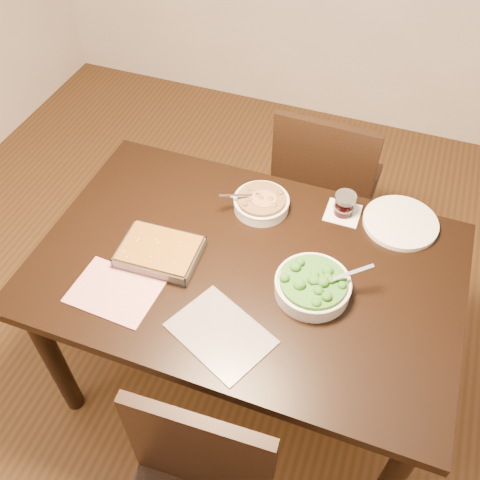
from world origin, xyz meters
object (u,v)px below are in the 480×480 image
Objects in this scene: baking_dish at (160,252)px; dinner_plate at (400,223)px; stew_bowl at (261,202)px; chair_far at (325,184)px; table at (246,282)px; wine_tumbler at (345,204)px; broccoli_bowl at (313,285)px.

baking_dish is 1.03× the size of dinner_plate.
stew_bowl is 0.57m from chair_far.
wine_tumbler reaches higher than table.
chair_far is at bearing 131.63° from dinner_plate.
chair_far is at bearing 72.86° from stew_bowl.
dinner_plate is at bearing 27.79° from baking_dish.
dinner_plate is (0.73, 0.43, -0.01)m from baking_dish.
stew_bowl is 0.77× the size of dinner_plate.
stew_bowl is 0.75× the size of baking_dish.
broccoli_bowl is at bearing -8.03° from table.
chair_far reaches higher than stew_bowl.
wine_tumbler is (0.25, 0.34, 0.14)m from table.
stew_bowl is at bearing 51.60° from baking_dish.
chair_far reaches higher than table.
baking_dish reaches higher than dinner_plate.
broccoli_bowl reaches higher than table.
chair_far is at bearing 81.83° from table.
baking_dish is (-0.51, -0.03, -0.01)m from broccoli_bowl.
broccoli_bowl reaches higher than baking_dish.
table is 5.17× the size of baking_dish.
dinner_plate is at bearing 4.36° from wine_tumbler.
stew_bowl is at bearing -169.36° from dinner_plate.
table is 0.27m from broccoli_bowl.
chair_far is (0.39, 0.81, -0.27)m from baking_dish.
stew_bowl is at bearing 98.43° from table.
baking_dish is at bearing -166.64° from table.
dinner_plate is at bearing 61.13° from broccoli_bowl.
wine_tumbler is 0.09× the size of chair_far.
chair_far reaches higher than dinner_plate.
broccoli_bowl is 0.45m from dinner_plate.
table is 5.49× the size of broccoli_bowl.
dinner_plate is (0.49, 0.09, -0.02)m from stew_bowl.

